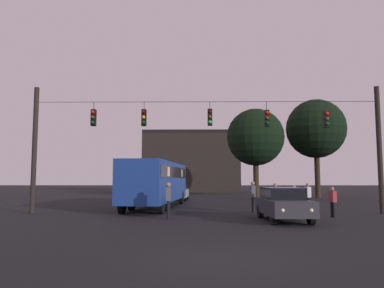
{
  "coord_description": "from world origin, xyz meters",
  "views": [
    {
      "loc": [
        -0.56,
        -8.97,
        1.9
      ],
      "look_at": [
        -0.8,
        11.68,
        3.88
      ],
      "focal_mm": 34.56,
      "sensor_mm": 36.0,
      "label": 1
    }
  ],
  "objects_px": {
    "car_far_left": "(177,192)",
    "tree_left_silhouette": "(316,129)",
    "pedestrian_crossing_left": "(308,195)",
    "pedestrian_far_side": "(168,198)",
    "pedestrian_crossing_center": "(333,200)",
    "tree_behind_building": "(255,137)",
    "pedestrian_crossing_right": "(275,197)",
    "city_bus": "(157,180)",
    "pedestrian_trailing": "(294,197)",
    "car_near_right": "(283,203)",
    "pedestrian_near_bus": "(253,195)"
  },
  "relations": [
    {
      "from": "car_far_left",
      "to": "tree_left_silhouette",
      "type": "height_order",
      "value": "tree_left_silhouette"
    },
    {
      "from": "pedestrian_crossing_left",
      "to": "pedestrian_far_side",
      "type": "height_order",
      "value": "pedestrian_far_side"
    },
    {
      "from": "pedestrian_crossing_center",
      "to": "tree_behind_building",
      "type": "xyz_separation_m",
      "value": [
        -1.15,
        16.71,
        5.1
      ]
    },
    {
      "from": "tree_left_silhouette",
      "to": "tree_behind_building",
      "type": "bearing_deg",
      "value": -160.35
    },
    {
      "from": "tree_left_silhouette",
      "to": "pedestrian_crossing_right",
      "type": "bearing_deg",
      "value": -114.58
    },
    {
      "from": "car_far_left",
      "to": "tree_left_silhouette",
      "type": "xyz_separation_m",
      "value": [
        14.09,
        4.43,
        6.28
      ]
    },
    {
      "from": "city_bus",
      "to": "tree_left_silhouette",
      "type": "xyz_separation_m",
      "value": [
        15.04,
        13.16,
        5.22
      ]
    },
    {
      "from": "pedestrian_crossing_left",
      "to": "pedestrian_far_side",
      "type": "relative_size",
      "value": 0.96
    },
    {
      "from": "pedestrian_crossing_center",
      "to": "tree_left_silhouette",
      "type": "distance_m",
      "value": 20.81
    },
    {
      "from": "car_far_left",
      "to": "pedestrian_crossing_center",
      "type": "xyz_separation_m",
      "value": [
        8.59,
        -14.65,
        0.04
      ]
    },
    {
      "from": "pedestrian_crossing_center",
      "to": "pedestrian_far_side",
      "type": "height_order",
      "value": "pedestrian_far_side"
    },
    {
      "from": "car_far_left",
      "to": "pedestrian_crossing_left",
      "type": "height_order",
      "value": "pedestrian_crossing_left"
    },
    {
      "from": "pedestrian_crossing_right",
      "to": "pedestrian_trailing",
      "type": "height_order",
      "value": "pedestrian_crossing_right"
    },
    {
      "from": "car_far_left",
      "to": "pedestrian_crossing_right",
      "type": "height_order",
      "value": "pedestrian_crossing_right"
    },
    {
      "from": "pedestrian_crossing_left",
      "to": "car_near_right",
      "type": "bearing_deg",
      "value": -118.11
    },
    {
      "from": "pedestrian_crossing_center",
      "to": "pedestrian_near_bus",
      "type": "xyz_separation_m",
      "value": [
        -3.6,
        2.72,
        0.18
      ]
    },
    {
      "from": "car_far_left",
      "to": "pedestrian_crossing_right",
      "type": "bearing_deg",
      "value": -65.57
    },
    {
      "from": "pedestrian_crossing_left",
      "to": "pedestrian_crossing_center",
      "type": "height_order",
      "value": "pedestrian_crossing_left"
    },
    {
      "from": "pedestrian_far_side",
      "to": "tree_behind_building",
      "type": "relative_size",
      "value": 0.2
    },
    {
      "from": "car_near_right",
      "to": "pedestrian_crossing_center",
      "type": "xyz_separation_m",
      "value": [
        2.9,
        1.73,
        0.04
      ]
    },
    {
      "from": "pedestrian_crossing_center",
      "to": "pedestrian_near_bus",
      "type": "bearing_deg",
      "value": 142.94
    },
    {
      "from": "car_near_right",
      "to": "pedestrian_trailing",
      "type": "bearing_deg",
      "value": 69.38
    },
    {
      "from": "car_near_right",
      "to": "car_far_left",
      "type": "height_order",
      "value": "same"
    },
    {
      "from": "tree_left_silhouette",
      "to": "pedestrian_trailing",
      "type": "bearing_deg",
      "value": -112.37
    },
    {
      "from": "pedestrian_near_bus",
      "to": "tree_behind_building",
      "type": "height_order",
      "value": "tree_behind_building"
    },
    {
      "from": "city_bus",
      "to": "pedestrian_far_side",
      "type": "height_order",
      "value": "city_bus"
    },
    {
      "from": "pedestrian_crossing_center",
      "to": "tree_behind_building",
      "type": "distance_m",
      "value": 17.51
    },
    {
      "from": "city_bus",
      "to": "pedestrian_near_bus",
      "type": "relative_size",
      "value": 6.28
    },
    {
      "from": "city_bus",
      "to": "pedestrian_near_bus",
      "type": "height_order",
      "value": "city_bus"
    },
    {
      "from": "car_near_right",
      "to": "pedestrian_trailing",
      "type": "height_order",
      "value": "pedestrian_trailing"
    },
    {
      "from": "pedestrian_far_side",
      "to": "tree_behind_building",
      "type": "xyz_separation_m",
      "value": [
        7.1,
        17.62,
        4.95
      ]
    },
    {
      "from": "pedestrian_crossing_left",
      "to": "tree_behind_building",
      "type": "relative_size",
      "value": 0.19
    },
    {
      "from": "city_bus",
      "to": "pedestrian_near_bus",
      "type": "distance_m",
      "value": 6.79
    },
    {
      "from": "pedestrian_crossing_center",
      "to": "pedestrian_crossing_left",
      "type": "bearing_deg",
      "value": 94.95
    },
    {
      "from": "pedestrian_crossing_right",
      "to": "pedestrian_trailing",
      "type": "relative_size",
      "value": 1.09
    },
    {
      "from": "car_near_right",
      "to": "city_bus",
      "type": "bearing_deg",
      "value": 130.96
    },
    {
      "from": "car_far_left",
      "to": "tree_left_silhouette",
      "type": "bearing_deg",
      "value": 17.43
    },
    {
      "from": "city_bus",
      "to": "car_near_right",
      "type": "height_order",
      "value": "city_bus"
    },
    {
      "from": "car_near_right",
      "to": "tree_left_silhouette",
      "type": "height_order",
      "value": "tree_left_silhouette"
    },
    {
      "from": "city_bus",
      "to": "pedestrian_near_bus",
      "type": "bearing_deg",
      "value": -28.3
    },
    {
      "from": "car_far_left",
      "to": "pedestrian_near_bus",
      "type": "height_order",
      "value": "pedestrian_near_bus"
    },
    {
      "from": "pedestrian_trailing",
      "to": "pedestrian_crossing_right",
      "type": "bearing_deg",
      "value": -134.48
    },
    {
      "from": "pedestrian_crossing_center",
      "to": "pedestrian_trailing",
      "type": "relative_size",
      "value": 0.97
    },
    {
      "from": "car_near_right",
      "to": "tree_left_silhouette",
      "type": "relative_size",
      "value": 0.43
    },
    {
      "from": "pedestrian_trailing",
      "to": "tree_left_silhouette",
      "type": "distance_m",
      "value": 18.63
    },
    {
      "from": "car_far_left",
      "to": "pedestrian_near_bus",
      "type": "relative_size",
      "value": 2.47
    },
    {
      "from": "pedestrian_near_bus",
      "to": "pedestrian_far_side",
      "type": "distance_m",
      "value": 5.9
    },
    {
      "from": "car_near_right",
      "to": "pedestrian_crossing_left",
      "type": "bearing_deg",
      "value": 61.89
    },
    {
      "from": "pedestrian_near_bus",
      "to": "pedestrian_trailing",
      "type": "bearing_deg",
      "value": 2.69
    },
    {
      "from": "city_bus",
      "to": "car_near_right",
      "type": "relative_size",
      "value": 2.56
    }
  ]
}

